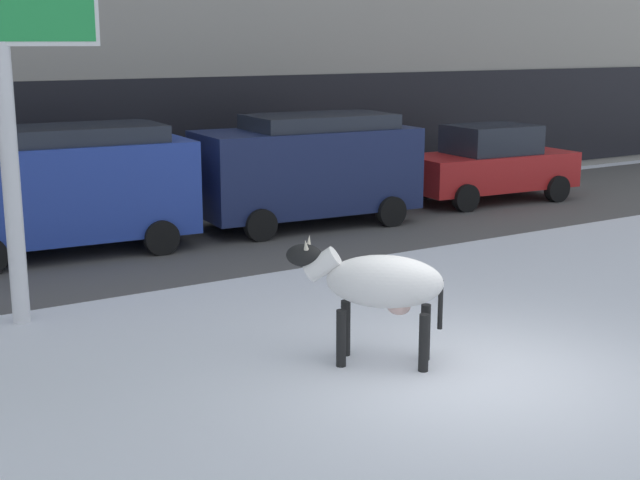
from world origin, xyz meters
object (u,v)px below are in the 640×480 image
at_px(car_blue_van, 65,186).
at_px(car_red_sedan, 490,164).
at_px(car_navy_van, 308,167).
at_px(pedestrian_near_billboard, 355,159).
at_px(cow_holstein, 380,283).
at_px(pedestrian_by_cars, 312,163).

bearing_deg(car_blue_van, car_red_sedan, -0.56).
bearing_deg(car_red_sedan, car_navy_van, -178.85).
bearing_deg(car_navy_van, pedestrian_near_billboard, 41.54).
xyz_separation_m(car_blue_van, car_red_sedan, (10.26, -0.10, -0.33)).
distance_m(cow_holstein, pedestrian_near_billboard, 12.13).
bearing_deg(car_blue_van, cow_holstein, -78.90).
relative_size(pedestrian_near_billboard, pedestrian_by_cars, 1.00).
bearing_deg(car_red_sedan, car_blue_van, 179.44).
bearing_deg(pedestrian_near_billboard, cow_holstein, -123.10).
relative_size(cow_holstein, pedestrian_near_billboard, 0.98).
distance_m(car_blue_van, car_navy_van, 5.04).
relative_size(car_red_sedan, pedestrian_near_billboard, 2.50).
xyz_separation_m(car_blue_van, pedestrian_by_cars, (6.82, 2.53, -0.36)).
height_order(car_blue_van, car_navy_van, same).
relative_size(car_blue_van, pedestrian_near_billboard, 2.73).
bearing_deg(pedestrian_by_cars, cow_holstein, -117.65).
distance_m(car_blue_van, pedestrian_near_billboard, 8.51).
relative_size(cow_holstein, car_navy_van, 0.36).
bearing_deg(pedestrian_near_billboard, car_blue_van, -162.72).
bearing_deg(cow_holstein, car_navy_van, 64.51).
height_order(cow_holstein, car_red_sedan, car_red_sedan).
relative_size(car_blue_van, car_navy_van, 1.00).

